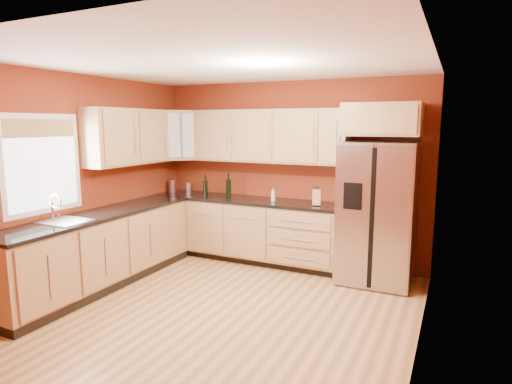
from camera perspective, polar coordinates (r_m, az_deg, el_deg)
floor at (r=4.83m, az=-4.80°, el=-15.40°), size 4.00×4.00×0.00m
ceiling at (r=4.44m, az=-5.26°, el=16.85°), size 4.00×4.00×0.00m
wall_back at (r=6.24m, az=4.31°, el=2.63°), size 4.00×0.04×2.60m
wall_front at (r=2.94m, az=-25.23°, el=-5.51°), size 4.00×0.04×2.60m
wall_left at (r=5.72m, az=-22.58°, el=1.37°), size 0.04×4.00×2.60m
wall_right at (r=3.86m, az=21.57°, el=-1.98°), size 0.04×4.00×2.60m
base_cabinets_back at (r=6.34m, az=-1.42°, el=-5.14°), size 2.90×0.60×0.88m
base_cabinets_left at (r=5.67m, az=-20.00°, el=-7.42°), size 0.60×2.80×0.88m
countertop_back at (r=6.24m, az=-1.48°, el=-1.06°), size 2.90×0.62×0.04m
countertop_left at (r=5.56m, az=-20.19°, el=-2.87°), size 0.62×2.80×0.04m
upper_cabinets_back at (r=6.15m, az=1.62°, el=7.46°), size 2.30×0.33×0.75m
upper_cabinets_left at (r=6.07m, az=-16.73°, el=7.07°), size 0.33×1.35×0.75m
corner_upper_cabinet at (r=6.71m, az=-10.23°, el=7.46°), size 0.67×0.67×0.75m
over_fridge_cabinet at (r=5.56m, az=16.52°, el=9.25°), size 0.92×0.60×0.40m
refrigerator at (r=5.59m, az=15.87°, el=-2.69°), size 0.90×0.75×1.78m
window at (r=5.36m, az=-26.56°, el=3.33°), size 0.03×0.90×1.00m
sink_faucet at (r=5.20m, az=-24.21°, el=-2.01°), size 0.50×0.42×0.30m
canister_left at (r=6.70m, az=-8.92°, el=0.46°), size 0.12×0.12×0.17m
canister_right at (r=6.91m, az=-11.06°, el=0.77°), size 0.14×0.14×0.20m
wine_bottle_a at (r=6.39m, az=-3.69°, el=0.94°), size 0.10×0.10×0.35m
wine_bottle_b at (r=6.57m, az=-6.77°, el=0.92°), size 0.08×0.08×0.31m
knife_block at (r=5.76m, az=8.06°, el=-0.72°), size 0.13×0.12×0.21m
soap_dispenser at (r=6.02m, az=2.31°, el=-0.37°), size 0.08×0.08×0.18m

